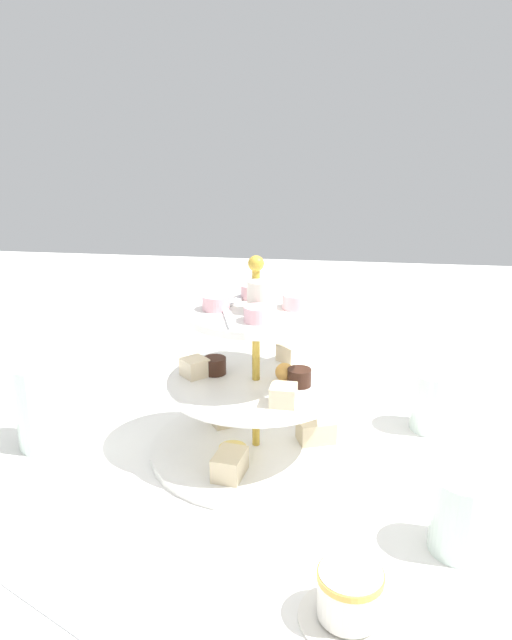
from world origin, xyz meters
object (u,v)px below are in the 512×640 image
object	(u,v)px
water_glass_tall_right	(41,406)
teacup_with_saucer	(349,597)
butter_knife_left	(235,358)
butter_knife_right	(64,619)
tiered_serving_stand	(256,395)
water_glass_short_left	(463,514)
water_glass_mid_back	(433,401)

from	to	relation	value
water_glass_tall_right	teacup_with_saucer	world-z (taller)	water_glass_tall_right
water_glass_tall_right	butter_knife_left	distance (m)	0.41
water_glass_tall_right	butter_knife_left	bearing A→B (deg)	150.06
teacup_with_saucer	butter_knife_right	world-z (taller)	teacup_with_saucer
water_glass_tall_right	teacup_with_saucer	distance (m)	0.48
tiered_serving_stand	water_glass_tall_right	bearing A→B (deg)	-85.38
water_glass_short_left	water_glass_tall_right	bearing A→B (deg)	-105.30
teacup_with_saucer	water_glass_mid_back	size ratio (longest dim) A/B	1.04
water_glass_tall_right	teacup_with_saucer	size ratio (longest dim) A/B	1.31
butter_knife_left	water_glass_mid_back	world-z (taller)	water_glass_mid_back
tiered_serving_stand	teacup_with_saucer	distance (m)	0.31
water_glass_tall_right	butter_knife_left	world-z (taller)	water_glass_tall_right
water_glass_mid_back	tiered_serving_stand	bearing A→B (deg)	-67.91
water_glass_tall_right	water_glass_short_left	world-z (taller)	water_glass_tall_right
teacup_with_saucer	water_glass_tall_right	bearing A→B (deg)	-121.82
water_glass_short_left	butter_knife_left	xyz separation A→B (m)	(-0.49, -0.32, -0.04)
butter_knife_right	water_glass_short_left	bearing A→B (deg)	49.13
tiered_serving_stand	butter_knife_right	size ratio (longest dim) A/B	1.65
water_glass_tall_right	water_glass_mid_back	size ratio (longest dim) A/B	1.35
tiered_serving_stand	butter_knife_right	xyz separation A→B (m)	(0.31, -0.13, -0.08)
water_glass_short_left	water_glass_mid_back	bearing A→B (deg)	178.79
water_glass_short_left	butter_knife_left	bearing A→B (deg)	-147.08
water_glass_short_left	water_glass_mid_back	distance (m)	0.26
tiered_serving_stand	water_glass_short_left	size ratio (longest dim) A/B	3.36
water_glass_tall_right	teacup_with_saucer	xyz separation A→B (m)	(0.25, 0.41, -0.03)
teacup_with_saucer	butter_knife_left	world-z (taller)	teacup_with_saucer
tiered_serving_stand	teacup_with_saucer	bearing A→B (deg)	23.63
teacup_with_saucer	water_glass_mid_back	distance (m)	0.39
tiered_serving_stand	water_glass_short_left	distance (m)	0.29
tiered_serving_stand	water_glass_mid_back	distance (m)	0.26
teacup_with_saucer	butter_knife_right	distance (m)	0.25
tiered_serving_stand	butter_knife_left	distance (m)	0.35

